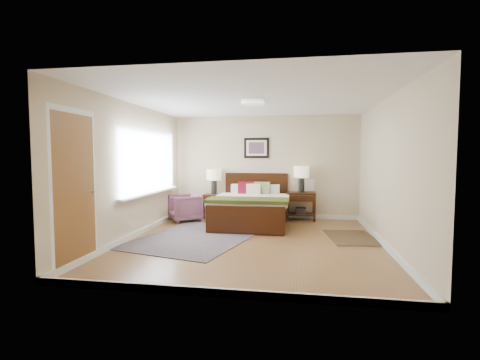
{
  "coord_description": "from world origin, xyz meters",
  "views": [
    {
      "loc": [
        0.76,
        -6.06,
        1.53
      ],
      "look_at": [
        -0.34,
        0.7,
        1.05
      ],
      "focal_mm": 26.0,
      "sensor_mm": 36.0,
      "label": 1
    }
  ],
  "objects_px": {
    "lamp_right": "(301,174)",
    "rug_persian": "(197,237)",
    "nightstand_right": "(301,203)",
    "bed": "(251,202)",
    "nightstand_left": "(214,199)",
    "armchair": "(185,208)",
    "lamp_left": "(214,177)"
  },
  "relations": [
    {
      "from": "nightstand_left",
      "to": "lamp_right",
      "type": "height_order",
      "value": "lamp_right"
    },
    {
      "from": "bed",
      "to": "lamp_left",
      "type": "xyz_separation_m",
      "value": [
        -1.03,
        0.76,
        0.52
      ]
    },
    {
      "from": "nightstand_right",
      "to": "armchair",
      "type": "height_order",
      "value": "nightstand_right"
    },
    {
      "from": "armchair",
      "to": "lamp_left",
      "type": "bearing_deg",
      "value": 103.81
    },
    {
      "from": "nightstand_left",
      "to": "armchair",
      "type": "relative_size",
      "value": 0.85
    },
    {
      "from": "lamp_right",
      "to": "armchair",
      "type": "bearing_deg",
      "value": -167.81
    },
    {
      "from": "nightstand_right",
      "to": "lamp_left",
      "type": "bearing_deg",
      "value": 179.62
    },
    {
      "from": "nightstand_right",
      "to": "rug_persian",
      "type": "relative_size",
      "value": 0.25
    },
    {
      "from": "bed",
      "to": "lamp_right",
      "type": "distance_m",
      "value": 1.46
    },
    {
      "from": "lamp_right",
      "to": "armchair",
      "type": "xyz_separation_m",
      "value": [
        -2.68,
        -0.58,
        -0.79
      ]
    },
    {
      "from": "lamp_left",
      "to": "armchair",
      "type": "height_order",
      "value": "lamp_left"
    },
    {
      "from": "bed",
      "to": "nightstand_right",
      "type": "height_order",
      "value": "bed"
    },
    {
      "from": "lamp_right",
      "to": "bed",
      "type": "bearing_deg",
      "value": -145.22
    },
    {
      "from": "nightstand_left",
      "to": "rug_persian",
      "type": "bearing_deg",
      "value": -85.38
    },
    {
      "from": "lamp_left",
      "to": "armchair",
      "type": "xyz_separation_m",
      "value": [
        -0.56,
        -0.58,
        -0.7
      ]
    },
    {
      "from": "lamp_left",
      "to": "lamp_right",
      "type": "bearing_deg",
      "value": 0.0
    },
    {
      "from": "nightstand_right",
      "to": "lamp_left",
      "type": "distance_m",
      "value": 2.21
    },
    {
      "from": "bed",
      "to": "lamp_left",
      "type": "bearing_deg",
      "value": 143.58
    },
    {
      "from": "bed",
      "to": "rug_persian",
      "type": "height_order",
      "value": "bed"
    },
    {
      "from": "nightstand_left",
      "to": "rug_persian",
      "type": "distance_m",
      "value": 2.17
    },
    {
      "from": "lamp_left",
      "to": "armchair",
      "type": "bearing_deg",
      "value": -133.96
    },
    {
      "from": "nightstand_right",
      "to": "lamp_right",
      "type": "xyz_separation_m",
      "value": [
        -0.0,
        0.01,
        0.7
      ]
    },
    {
      "from": "nightstand_right",
      "to": "lamp_right",
      "type": "bearing_deg",
      "value": 90.0
    },
    {
      "from": "bed",
      "to": "nightstand_right",
      "type": "bearing_deg",
      "value": 34.28
    },
    {
      "from": "lamp_right",
      "to": "rug_persian",
      "type": "distance_m",
      "value": 3.09
    },
    {
      "from": "bed",
      "to": "rug_persian",
      "type": "bearing_deg",
      "value": -122.03
    },
    {
      "from": "bed",
      "to": "lamp_right",
      "type": "xyz_separation_m",
      "value": [
        1.09,
        0.76,
        0.6
      ]
    },
    {
      "from": "lamp_left",
      "to": "lamp_right",
      "type": "relative_size",
      "value": 1.0
    },
    {
      "from": "lamp_right",
      "to": "rug_persian",
      "type": "bearing_deg",
      "value": -132.48
    },
    {
      "from": "lamp_right",
      "to": "rug_persian",
      "type": "xyz_separation_m",
      "value": [
        -1.95,
        -2.13,
        -1.09
      ]
    },
    {
      "from": "lamp_right",
      "to": "armchair",
      "type": "distance_m",
      "value": 2.85
    },
    {
      "from": "bed",
      "to": "nightstand_left",
      "type": "relative_size",
      "value": 3.46
    }
  ]
}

